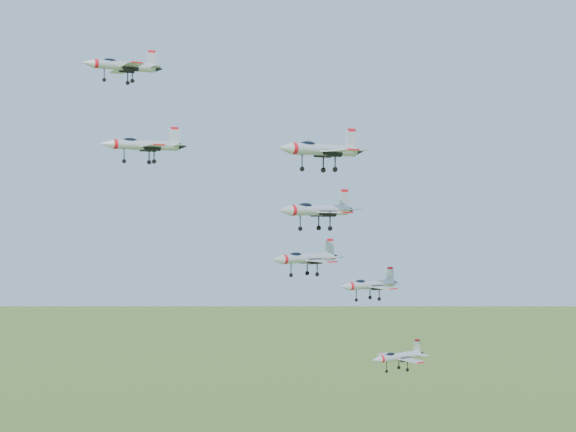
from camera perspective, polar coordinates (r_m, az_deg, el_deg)
name	(u,v)px	position (r m, az deg, el deg)	size (l,w,h in m)	color
jet_lead	(122,65)	(124.08, -11.71, 10.44)	(12.66, 10.51, 3.38)	#AEB3BC
jet_left_high	(143,145)	(108.81, -10.26, 5.01)	(12.09, 10.00, 3.23)	#AEB3BC
jet_right_high	(321,149)	(97.98, 2.36, 4.76)	(13.13, 11.04, 3.53)	#AEB3BC
jet_left_low	(306,258)	(119.89, 1.27, -3.00)	(12.90, 10.93, 3.49)	#AEB3BC
jet_right_low	(317,210)	(109.80, 2.08, 0.44)	(13.50, 11.42, 3.64)	#AEB3BC
jet_trail	(369,284)	(124.04, 5.79, -4.87)	(11.78, 9.92, 3.17)	#AEB3BC
jet_extra	(398,356)	(139.70, 7.84, -9.87)	(11.93, 10.02, 3.20)	#AEB3BC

